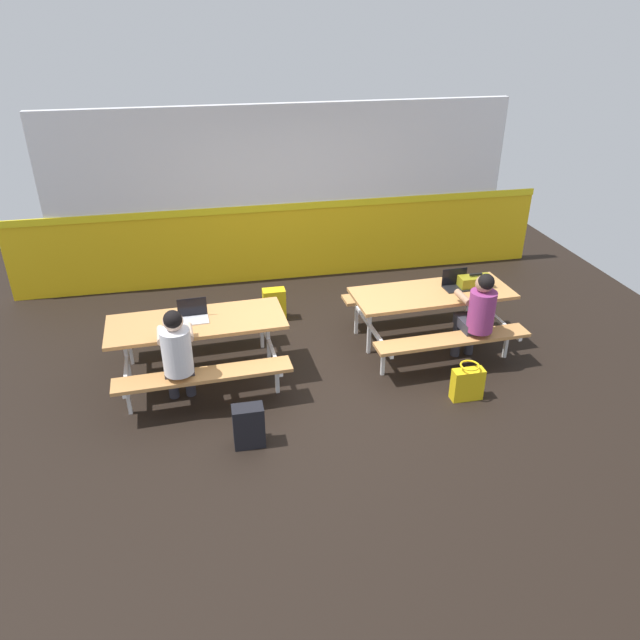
{
  "coord_description": "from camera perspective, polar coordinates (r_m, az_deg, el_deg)",
  "views": [
    {
      "loc": [
        -1.26,
        -5.84,
        3.82
      ],
      "look_at": [
        0.0,
        0.2,
        0.55
      ],
      "focal_mm": 33.69,
      "sensor_mm": 36.0,
      "label": 1
    }
  ],
  "objects": [
    {
      "name": "student_further",
      "position": [
        7.06,
        14.75,
        0.78
      ],
      "size": [
        0.37,
        0.53,
        1.21
      ],
      "color": "#2D2D38",
      "rests_on": "ground"
    },
    {
      "name": "picnic_table_right",
      "position": [
        7.42,
        10.53,
        1.52
      ],
      "size": [
        1.96,
        1.63,
        0.74
      ],
      "color": "tan",
      "rests_on": "ground"
    },
    {
      "name": "toolbox_grey",
      "position": [
        7.56,
        14.51,
        3.55
      ],
      "size": [
        0.4,
        0.18,
        0.18
      ],
      "color": "olive",
      "rests_on": "picnic_table_right"
    },
    {
      "name": "laptop_silver",
      "position": [
        6.71,
        -11.95,
        0.42
      ],
      "size": [
        0.33,
        0.23,
        0.22
      ],
      "color": "silver",
      "rests_on": "picnic_table_left"
    },
    {
      "name": "student_nearer",
      "position": [
        6.23,
        -13.43,
        -2.9
      ],
      "size": [
        0.37,
        0.53,
        1.21
      ],
      "color": "#2D2D38",
      "rests_on": "ground"
    },
    {
      "name": "satchel_spare",
      "position": [
        5.9,
        -6.8,
        -9.96
      ],
      "size": [
        0.3,
        0.22,
        0.44
      ],
      "color": "black",
      "rests_on": "ground"
    },
    {
      "name": "backpack_dark",
      "position": [
        8.11,
        -4.37,
        1.47
      ],
      "size": [
        0.3,
        0.22,
        0.44
      ],
      "color": "yellow",
      "rests_on": "ground"
    },
    {
      "name": "laptop_dark",
      "position": [
        7.5,
        12.81,
        3.34
      ],
      "size": [
        0.33,
        0.23,
        0.22
      ],
      "color": "black",
      "rests_on": "picnic_table_right"
    },
    {
      "name": "picnic_table_left",
      "position": [
        6.78,
        -11.54,
        -1.28
      ],
      "size": [
        1.96,
        1.63,
        0.74
      ],
      "color": "tan",
      "rests_on": "ground"
    },
    {
      "name": "accent_backdrop",
      "position": [
        9.06,
        -3.38,
        11.38
      ],
      "size": [
        8.0,
        0.14,
        2.6
      ],
      "color": "yellow",
      "rests_on": "ground"
    },
    {
      "name": "ground_plane",
      "position": [
        7.09,
        0.33,
        -4.74
      ],
      "size": [
        10.0,
        10.0,
        0.02
      ],
      "primitive_type": "cube",
      "color": "black"
    },
    {
      "name": "tote_bag_bright",
      "position": [
        6.68,
        13.83,
        -5.87
      ],
      "size": [
        0.34,
        0.21,
        0.43
      ],
      "color": "yellow",
      "rests_on": "ground"
    }
  ]
}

